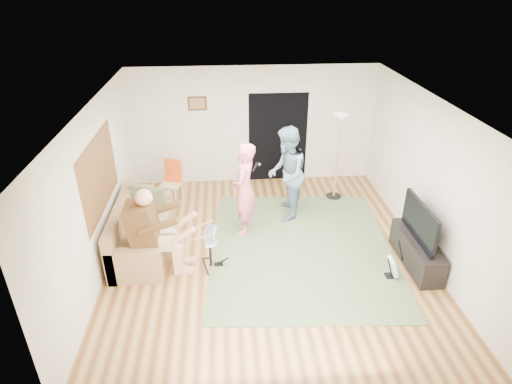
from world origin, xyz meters
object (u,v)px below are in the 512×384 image
at_px(drum_kit, 210,252).
at_px(guitar_spare, 393,267).
at_px(singer, 244,189).
at_px(torchiere_lamp, 339,142).
at_px(tv_cabinet, 416,251).
at_px(dining_chair, 172,188).
at_px(guitarist, 286,174).
at_px(sofa, 138,234).
at_px(television, 420,221).

distance_m(drum_kit, guitar_spare, 3.03).
height_order(singer, torchiere_lamp, torchiere_lamp).
distance_m(torchiere_lamp, tv_cabinet, 2.83).
height_order(drum_kit, dining_chair, dining_chair).
bearing_deg(guitarist, torchiere_lamp, 130.17).
distance_m(guitar_spare, tv_cabinet, 0.61).
height_order(sofa, drum_kit, sofa).
xyz_separation_m(tv_cabinet, television, (-0.05, 0.00, 0.60)).
height_order(torchiere_lamp, tv_cabinet, torchiere_lamp).
bearing_deg(sofa, drum_kit, -26.64).
xyz_separation_m(guitarist, tv_cabinet, (2.00, -1.77, -0.70)).
bearing_deg(torchiere_lamp, tv_cabinet, -72.26).
relative_size(singer, dining_chair, 1.91).
bearing_deg(guitar_spare, torchiere_lamp, 95.65).
xyz_separation_m(singer, guitarist, (0.86, 0.48, 0.05)).
height_order(sofa, guitar_spare, sofa).
bearing_deg(singer, dining_chair, -113.75).
bearing_deg(television, tv_cabinet, 0.00).
relative_size(drum_kit, tv_cabinet, 0.47).
relative_size(guitar_spare, television, 0.61).
distance_m(sofa, tv_cabinet, 4.87).
bearing_deg(television, guitarist, 137.83).
bearing_deg(drum_kit, sofa, 153.36).
relative_size(drum_kit, television, 0.56).
height_order(guitarist, television, guitarist).
relative_size(sofa, dining_chair, 2.28).
xyz_separation_m(drum_kit, dining_chair, (-0.86, 2.36, 0.05)).
height_order(guitarist, dining_chair, guitarist).
distance_m(torchiere_lamp, television, 2.65).
relative_size(torchiere_lamp, television, 1.61).
xyz_separation_m(sofa, guitarist, (2.79, 0.90, 0.66)).
height_order(drum_kit, television, television).
xyz_separation_m(sofa, dining_chair, (0.43, 1.71, 0.05)).
height_order(singer, dining_chair, singer).
bearing_deg(television, guitar_spare, -145.97).
distance_m(drum_kit, guitarist, 2.26).
xyz_separation_m(torchiere_lamp, tv_cabinet, (0.80, -2.50, -1.06)).
distance_m(singer, guitar_spare, 2.92).
distance_m(sofa, dining_chair, 1.77).
distance_m(singer, guitarist, 0.98).
relative_size(guitarist, dining_chair, 2.02).
xyz_separation_m(sofa, singer, (1.94, 0.42, 0.61)).
height_order(sofa, television, television).
height_order(singer, tv_cabinet, singer).
distance_m(guitar_spare, dining_chair, 4.81).
relative_size(drum_kit, singer, 0.37).
bearing_deg(drum_kit, guitarist, 46.03).
bearing_deg(television, drum_kit, 176.45).
bearing_deg(singer, drum_kit, -14.02).
height_order(drum_kit, guitarist, guitarist).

